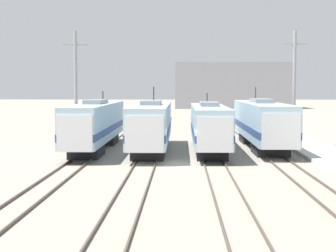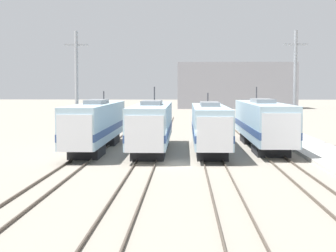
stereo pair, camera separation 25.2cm
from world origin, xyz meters
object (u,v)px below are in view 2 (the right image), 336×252
at_px(catenary_tower_right, 295,87).
at_px(locomotive_far_right, 263,123).
at_px(locomotive_far_left, 96,125).
at_px(catenary_tower_left, 77,87).
at_px(locomotive_center_right, 210,127).
at_px(locomotive_center_left, 152,126).

bearing_deg(catenary_tower_right, locomotive_far_right, -149.76).
xyz_separation_m(locomotive_far_left, catenary_tower_right, (17.67, 3.82, 3.25)).
relative_size(locomotive_far_right, catenary_tower_left, 1.88).
bearing_deg(catenary_tower_right, catenary_tower_left, 180.00).
bearing_deg(locomotive_center_right, catenary_tower_right, 32.39).
xyz_separation_m(locomotive_center_right, catenary_tower_left, (-12.06, 5.05, 3.32)).
xyz_separation_m(locomotive_far_right, catenary_tower_left, (-16.91, 1.81, 3.23)).
relative_size(locomotive_far_left, catenary_tower_right, 1.86).
distance_m(locomotive_center_left, catenary_tower_right, 14.10).
distance_m(locomotive_far_left, catenary_tower_left, 5.54).
bearing_deg(catenary_tower_left, locomotive_center_right, -22.72).
bearing_deg(locomotive_center_right, locomotive_far_right, 33.71).
relative_size(locomotive_center_right, locomotive_far_right, 0.87).
height_order(locomotive_center_left, locomotive_far_right, locomotive_center_left).
bearing_deg(catenary_tower_right, locomotive_center_left, -159.13).
distance_m(locomotive_far_right, catenary_tower_right, 4.83).
xyz_separation_m(catenary_tower_left, catenary_tower_right, (20.02, 0.00, 0.00)).
bearing_deg(locomotive_center_left, catenary_tower_right, 20.87).
bearing_deg(locomotive_center_left, locomotive_center_right, -1.92).
xyz_separation_m(locomotive_center_right, catenary_tower_right, (7.96, 5.05, 3.32)).
height_order(locomotive_far_right, catenary_tower_right, catenary_tower_right).
xyz_separation_m(locomotive_far_left, locomotive_center_left, (4.85, -1.06, -0.02)).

